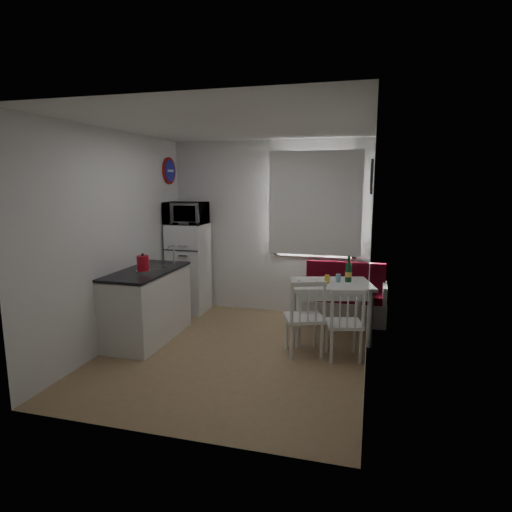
{
  "coord_description": "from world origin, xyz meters",
  "views": [
    {
      "loc": [
        1.49,
        -4.55,
        2.0
      ],
      "look_at": [
        0.13,
        0.5,
        1.08
      ],
      "focal_mm": 30.0,
      "sensor_mm": 36.0,
      "label": 1
    }
  ],
  "objects": [
    {
      "name": "wall_right",
      "position": [
        1.5,
        0.0,
        1.3
      ],
      "size": [
        0.02,
        3.5,
        2.6
      ],
      "primitive_type": "cube",
      "color": "white",
      "rests_on": "floor"
    },
    {
      "name": "wall_sign",
      "position": [
        -1.47,
        1.45,
        2.15
      ],
      "size": [
        0.03,
        0.4,
        0.4
      ],
      "primitive_type": "cylinder",
      "rotation": [
        0.0,
        1.57,
        0.0
      ],
      "color": "#1B22A5",
      "rests_on": "wall_left"
    },
    {
      "name": "bench",
      "position": [
        1.17,
        1.51,
        0.28
      ],
      "size": [
        1.18,
        0.45,
        0.84
      ],
      "color": "white",
      "rests_on": "floor"
    },
    {
      "name": "microwave",
      "position": [
        -1.18,
        1.35,
        1.52
      ],
      "size": [
        0.6,
        0.4,
        0.33
      ],
      "primitive_type": "imported",
      "color": "white",
      "rests_on": "fridge"
    },
    {
      "name": "wine_bottle",
      "position": [
        1.25,
        0.84,
        0.91
      ],
      "size": [
        0.08,
        0.08,
        0.34
      ],
      "primitive_type": null,
      "color": "#154323",
      "rests_on": "dining_table"
    },
    {
      "name": "floor",
      "position": [
        0.0,
        0.0,
        0.0
      ],
      "size": [
        3.0,
        3.5,
        0.02
      ],
      "primitive_type": "cube",
      "color": "#95754F",
      "rests_on": "ground"
    },
    {
      "name": "drinking_glass_orange",
      "position": [
        1.0,
        0.69,
        0.79
      ],
      "size": [
        0.06,
        0.06,
        0.1
      ],
      "primitive_type": "cylinder",
      "color": "yellow",
      "rests_on": "dining_table"
    },
    {
      "name": "wall_left",
      "position": [
        -1.5,
        0.0,
        1.3
      ],
      "size": [
        0.02,
        3.5,
        2.6
      ],
      "primitive_type": "cube",
      "color": "white",
      "rests_on": "floor"
    },
    {
      "name": "picture_frame",
      "position": [
        1.48,
        1.1,
        2.05
      ],
      "size": [
        0.04,
        0.52,
        0.42
      ],
      "primitive_type": "cube",
      "color": "black",
      "rests_on": "wall_right"
    },
    {
      "name": "window",
      "position": [
        0.7,
        1.72,
        1.62
      ],
      "size": [
        1.22,
        0.06,
        1.47
      ],
      "primitive_type": "cube",
      "color": "white",
      "rests_on": "wall_back"
    },
    {
      "name": "drinking_glass_blue",
      "position": [
        1.13,
        0.79,
        0.79
      ],
      "size": [
        0.06,
        0.06,
        0.1
      ],
      "primitive_type": "cylinder",
      "color": "#86B8E4",
      "rests_on": "dining_table"
    },
    {
      "name": "dining_table",
      "position": [
        1.05,
        0.74,
        0.66
      ],
      "size": [
        1.13,
        0.93,
        0.74
      ],
      "rotation": [
        0.0,
        0.0,
        0.27
      ],
      "color": "white",
      "rests_on": "floor"
    },
    {
      "name": "ceiling",
      "position": [
        0.0,
        0.0,
        2.6
      ],
      "size": [
        3.0,
        3.5,
        0.02
      ],
      "primitive_type": "cube",
      "color": "white",
      "rests_on": "wall_back"
    },
    {
      "name": "kitchen_counter",
      "position": [
        -1.2,
        0.16,
        0.46
      ],
      "size": [
        0.62,
        1.32,
        1.16
      ],
      "color": "white",
      "rests_on": "floor"
    },
    {
      "name": "plate",
      "position": [
        0.75,
        0.76,
        0.75
      ],
      "size": [
        0.25,
        0.25,
        0.02
      ],
      "primitive_type": "cylinder",
      "color": "white",
      "rests_on": "dining_table"
    },
    {
      "name": "wall_front",
      "position": [
        0.0,
        -1.75,
        1.3
      ],
      "size": [
        3.0,
        0.02,
        2.6
      ],
      "primitive_type": "cube",
      "color": "white",
      "rests_on": "floor"
    },
    {
      "name": "chair_left",
      "position": [
        0.8,
        0.08,
        0.56
      ],
      "size": [
        0.55,
        0.54,
        0.49
      ],
      "rotation": [
        0.0,
        0.0,
        0.37
      ],
      "color": "white",
      "rests_on": "floor"
    },
    {
      "name": "chair_right",
      "position": [
        1.25,
        0.09,
        0.52
      ],
      "size": [
        0.48,
        0.47,
        0.45
      ],
      "rotation": [
        0.0,
        0.0,
        0.26
      ],
      "color": "white",
      "rests_on": "floor"
    },
    {
      "name": "curtain",
      "position": [
        0.7,
        1.65,
        1.68
      ],
      "size": [
        1.35,
        0.02,
        1.5
      ],
      "primitive_type": "cube",
      "color": "white",
      "rests_on": "wall_back"
    },
    {
      "name": "wall_back",
      "position": [
        0.0,
        1.75,
        1.3
      ],
      "size": [
        3.0,
        0.02,
        2.6
      ],
      "primitive_type": "cube",
      "color": "white",
      "rests_on": "floor"
    },
    {
      "name": "fridge",
      "position": [
        -1.18,
        1.4,
        0.68
      ],
      "size": [
        0.54,
        0.54,
        1.36
      ],
      "primitive_type": "cube",
      "color": "white",
      "rests_on": "floor"
    },
    {
      "name": "kettle",
      "position": [
        -1.15,
        -0.0,
        1.01
      ],
      "size": [
        0.17,
        0.17,
        0.23
      ],
      "primitive_type": "cylinder",
      "color": "red",
      "rests_on": "kitchen_counter"
    }
  ]
}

